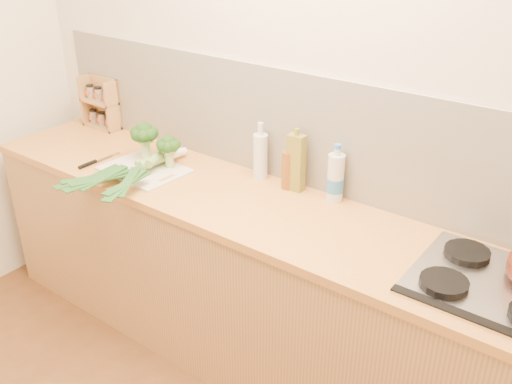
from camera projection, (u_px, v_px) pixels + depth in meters
room_shell at (300, 130)px, 2.62m from camera, size 3.50×3.50×3.50m
counter at (262, 288)px, 2.74m from camera, size 3.20×0.62×0.90m
gas_hob at (498, 285)px, 1.98m from camera, size 0.58×0.50×0.04m
chopping_board at (144, 170)px, 2.87m from camera, size 0.43×0.33×0.01m
broccoli_left at (144, 134)px, 2.92m from camera, size 0.14×0.15×0.20m
broccoli_right at (168, 146)px, 2.83m from camera, size 0.12×0.12×0.17m
leek_front at (139, 164)px, 2.86m from camera, size 0.22×0.70×0.04m
leek_mid at (138, 167)px, 2.78m from camera, size 0.16×0.64×0.04m
leek_back at (148, 165)px, 2.76m from camera, size 0.27×0.63×0.04m
chefs_knife at (93, 163)px, 2.94m from camera, size 0.03×0.27×0.02m
spice_rack at (102, 106)px, 3.38m from camera, size 0.25×0.10×0.30m
oil_tin at (296, 162)px, 2.62m from camera, size 0.08×0.05×0.30m
glass_bottle at (260, 155)px, 2.75m from camera, size 0.07×0.07×0.28m
amber_bottle at (288, 169)px, 2.65m from camera, size 0.06×0.06×0.23m
water_bottle at (335, 179)px, 2.54m from camera, size 0.08×0.08×0.25m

